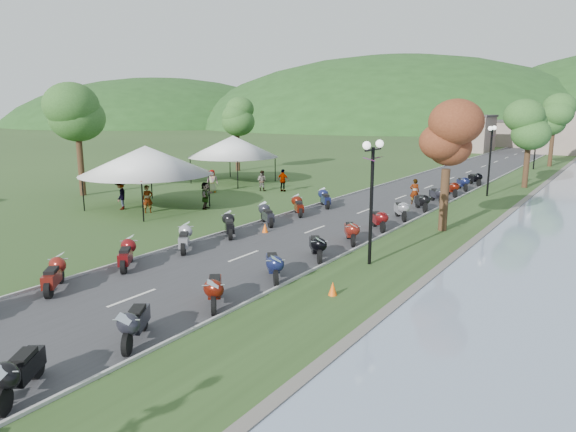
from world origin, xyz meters
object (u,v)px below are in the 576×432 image
Objects in this scene: vendor_tent_main at (147,178)px; pedestrian_c at (122,209)px; pedestrian_a at (148,213)px; pedestrian_b at (262,191)px.

vendor_tent_main is 2.93× the size of pedestrian_c.
pedestrian_b is (0.66, 10.76, 0.00)m from pedestrian_a.
pedestrian_a is 0.91× the size of pedestrian_c.
pedestrian_a is (1.03, -0.91, -2.00)m from vendor_tent_main.
vendor_tent_main is 2.43m from pedestrian_a.
vendor_tent_main reaches higher than pedestrian_b.
pedestrian_a is 2.24m from pedestrian_c.
vendor_tent_main is 10.20m from pedestrian_b.
pedestrian_b is at bearing 125.44° from pedestrian_c.
pedestrian_c is (-2.89, -10.98, 0.00)m from pedestrian_b.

